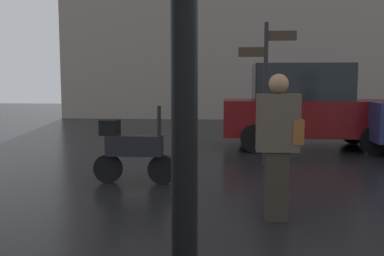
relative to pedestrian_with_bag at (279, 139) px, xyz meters
The scene contains 4 objects.
pedestrian_with_bag is the anchor object (origin of this frame).
parked_scooter 2.69m from the pedestrian_with_bag, 141.49° to the left, with size 1.33×0.32×1.23m.
parked_car_right 5.80m from the pedestrian_with_bag, 77.12° to the left, with size 4.08×1.85×2.04m.
street_signpost 3.42m from the pedestrian_with_bag, 87.72° to the left, with size 1.08×0.08×2.72m.
Camera 1 is at (-0.44, -2.08, 1.59)m, focal length 39.83 mm.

